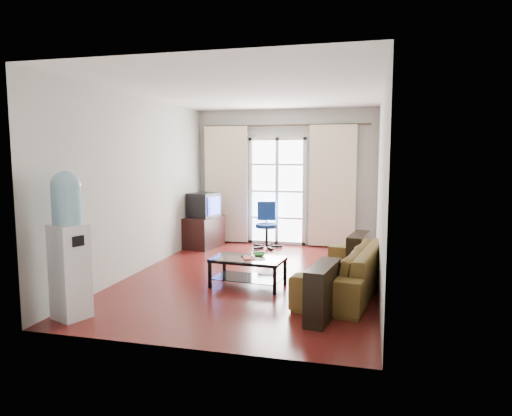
% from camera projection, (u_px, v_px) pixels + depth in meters
% --- Properties ---
extents(floor, '(5.20, 5.20, 0.00)m').
position_uv_depth(floor, '(253.00, 277.00, 6.79)').
color(floor, maroon).
rests_on(floor, ground).
extents(ceiling, '(5.20, 5.20, 0.00)m').
position_uv_depth(ceiling, '(253.00, 92.00, 6.47)').
color(ceiling, white).
rests_on(ceiling, wall_back).
extents(wall_back, '(3.60, 0.02, 2.70)m').
position_uv_depth(wall_back, '(285.00, 178.00, 9.14)').
color(wall_back, '#B5B4AC').
rests_on(wall_back, floor).
extents(wall_front, '(3.60, 0.02, 2.70)m').
position_uv_depth(wall_front, '(181.00, 206.00, 4.13)').
color(wall_front, '#B5B4AC').
rests_on(wall_front, floor).
extents(wall_left, '(0.02, 5.20, 2.70)m').
position_uv_depth(wall_left, '(140.00, 184.00, 7.06)').
color(wall_left, '#B5B4AC').
rests_on(wall_left, floor).
extents(wall_right, '(0.02, 5.20, 2.70)m').
position_uv_depth(wall_right, '(381.00, 189.00, 6.20)').
color(wall_right, '#B5B4AC').
rests_on(wall_right, floor).
extents(french_door, '(1.16, 0.06, 2.15)m').
position_uv_depth(french_door, '(277.00, 191.00, 9.15)').
color(french_door, white).
rests_on(french_door, wall_back).
extents(curtain_rod, '(3.30, 0.04, 0.04)m').
position_uv_depth(curtain_rod, '(285.00, 125.00, 8.92)').
color(curtain_rod, '#4C3F2D').
rests_on(curtain_rod, wall_back).
extents(curtain_left, '(0.90, 0.07, 2.35)m').
position_uv_depth(curtain_left, '(226.00, 185.00, 9.33)').
color(curtain_left, '#FCEDCA').
rests_on(curtain_left, curtain_rod).
extents(curtain_right, '(0.90, 0.07, 2.35)m').
position_uv_depth(curtain_right, '(332.00, 186.00, 8.81)').
color(curtain_right, '#FCEDCA').
rests_on(curtain_right, curtain_rod).
extents(radiator, '(0.64, 0.12, 0.64)m').
position_uv_depth(radiator, '(324.00, 230.00, 8.97)').
color(radiator, gray).
rests_on(radiator, floor).
extents(sofa, '(2.36, 1.47, 0.61)m').
position_uv_depth(sofa, '(343.00, 269.00, 6.01)').
color(sofa, brown).
rests_on(sofa, floor).
extents(coffee_table, '(1.03, 0.65, 0.40)m').
position_uv_depth(coffee_table, '(248.00, 268.00, 6.27)').
color(coffee_table, silver).
rests_on(coffee_table, floor).
extents(bowl, '(0.27, 0.27, 0.05)m').
position_uv_depth(bowl, '(259.00, 255.00, 6.36)').
color(bowl, green).
rests_on(bowl, coffee_table).
extents(book, '(0.29, 0.30, 0.02)m').
position_uv_depth(book, '(243.00, 258.00, 6.20)').
color(book, '#B21E15').
rests_on(book, coffee_table).
extents(remote, '(0.17, 0.08, 0.02)m').
position_uv_depth(remote, '(247.00, 256.00, 6.31)').
color(remote, black).
rests_on(remote, coffee_table).
extents(tv_stand, '(0.67, 0.89, 0.60)m').
position_uv_depth(tv_stand, '(203.00, 232.00, 8.94)').
color(tv_stand, black).
rests_on(tv_stand, floor).
extents(crt_tv, '(0.62, 0.63, 0.47)m').
position_uv_depth(crt_tv, '(203.00, 205.00, 8.89)').
color(crt_tv, black).
rests_on(crt_tv, tv_stand).
extents(task_chair, '(0.74, 0.74, 0.89)m').
position_uv_depth(task_chair, '(267.00, 234.00, 8.88)').
color(task_chair, black).
rests_on(task_chair, floor).
extents(water_cooler, '(0.43, 0.43, 1.64)m').
position_uv_depth(water_cooler, '(69.00, 242.00, 4.99)').
color(water_cooler, white).
rests_on(water_cooler, floor).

